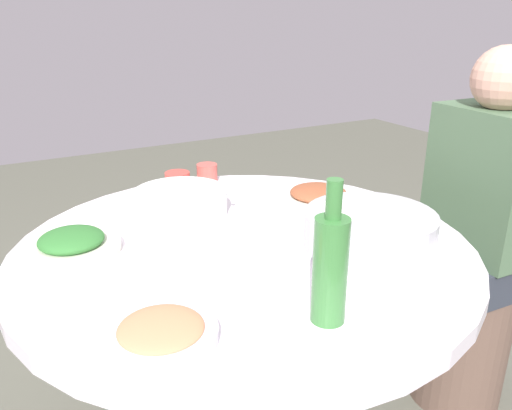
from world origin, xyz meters
The scene contains 11 objects.
round_dining_table centered at (0.00, 0.00, 0.66)m, with size 1.12×1.12×0.77m.
rice_bowl centered at (-0.25, 0.17, 0.82)m, with size 0.31×0.31×0.10m.
soup_bowl centered at (0.06, -0.26, 0.81)m, with size 0.26×0.26×0.07m.
dish_shrimp centered at (0.31, 0.29, 0.79)m, with size 0.20×0.20×0.04m.
dish_stirfry centered at (-0.33, -0.15, 0.79)m, with size 0.24×0.24×0.05m.
dish_greens centered at (0.38, -0.15, 0.80)m, with size 0.23×0.23×0.05m.
green_bottle centered at (0.02, 0.37, 0.88)m, with size 0.06×0.06×0.27m.
tea_cup_near centered at (-0.01, -0.48, 0.80)m, with size 0.08×0.08×0.05m, color #CA443A.
tea_cup_far centered at (-0.12, -0.50, 0.80)m, with size 0.07×0.07×0.06m, color #CB5046.
stool_for_diner_left centered at (-0.83, 0.04, 0.23)m, with size 0.31×0.31×0.46m, color brown.
diner_left centered at (-0.83, 0.04, 0.78)m, with size 0.36×0.35×0.76m.
Camera 1 is at (0.53, 1.02, 1.31)m, focal length 36.16 mm.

